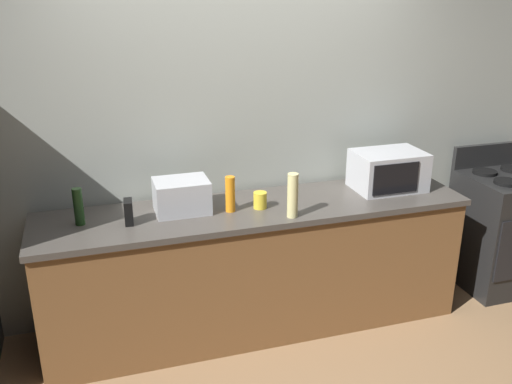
{
  "coord_description": "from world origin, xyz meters",
  "views": [
    {
      "loc": [
        -1.0,
        -2.83,
        2.27
      ],
      "look_at": [
        0.0,
        0.4,
        1.0
      ],
      "focal_mm": 39.22,
      "sensor_mm": 36.0,
      "label": 1
    }
  ],
  "objects_px": {
    "bottle_wine": "(78,207)",
    "mug_yellow": "(260,200)",
    "stove_range": "(501,230)",
    "bottle_vinegar": "(293,195)",
    "cordless_phone": "(129,212)",
    "toaster_oven": "(182,196)",
    "microwave": "(388,170)",
    "bottle_dish_soap": "(230,194)"
  },
  "relations": [
    {
      "from": "bottle_dish_soap",
      "to": "mug_yellow",
      "type": "bearing_deg",
      "value": -1.79
    },
    {
      "from": "bottle_vinegar",
      "to": "mug_yellow",
      "type": "bearing_deg",
      "value": 127.3
    },
    {
      "from": "toaster_oven",
      "to": "cordless_phone",
      "type": "xyz_separation_m",
      "value": [
        -0.34,
        -0.1,
        -0.03
      ]
    },
    {
      "from": "toaster_oven",
      "to": "bottle_dish_soap",
      "type": "xyz_separation_m",
      "value": [
        0.29,
        -0.09,
        0.01
      ]
    },
    {
      "from": "toaster_oven",
      "to": "mug_yellow",
      "type": "bearing_deg",
      "value": -10.92
    },
    {
      "from": "microwave",
      "to": "bottle_dish_soap",
      "type": "distance_m",
      "value": 1.17
    },
    {
      "from": "bottle_wine",
      "to": "toaster_oven",
      "type": "bearing_deg",
      "value": 2.07
    },
    {
      "from": "bottle_wine",
      "to": "mug_yellow",
      "type": "bearing_deg",
      "value": -3.7
    },
    {
      "from": "bottle_wine",
      "to": "microwave",
      "type": "bearing_deg",
      "value": 0.29
    },
    {
      "from": "stove_range",
      "to": "toaster_oven",
      "type": "xyz_separation_m",
      "value": [
        -2.47,
        0.06,
        0.54
      ]
    },
    {
      "from": "stove_range",
      "to": "bottle_dish_soap",
      "type": "xyz_separation_m",
      "value": [
        -2.18,
        -0.03,
        0.55
      ]
    },
    {
      "from": "cordless_phone",
      "to": "bottle_wine",
      "type": "relative_size",
      "value": 0.65
    },
    {
      "from": "toaster_oven",
      "to": "cordless_phone",
      "type": "distance_m",
      "value": 0.36
    },
    {
      "from": "bottle_wine",
      "to": "bottle_vinegar",
      "type": "distance_m",
      "value": 1.29
    },
    {
      "from": "bottle_wine",
      "to": "bottle_vinegar",
      "type": "xyz_separation_m",
      "value": [
        1.27,
        -0.27,
        0.03
      ]
    },
    {
      "from": "microwave",
      "to": "bottle_wine",
      "type": "height_order",
      "value": "microwave"
    },
    {
      "from": "cordless_phone",
      "to": "bottle_vinegar",
      "type": "bearing_deg",
      "value": -6.31
    },
    {
      "from": "cordless_phone",
      "to": "stove_range",
      "type": "bearing_deg",
      "value": 5.59
    },
    {
      "from": "bottle_wine",
      "to": "mug_yellow",
      "type": "xyz_separation_m",
      "value": [
        1.12,
        -0.07,
        -0.06
      ]
    },
    {
      "from": "bottle_dish_soap",
      "to": "bottle_vinegar",
      "type": "height_order",
      "value": "bottle_vinegar"
    },
    {
      "from": "microwave",
      "to": "bottle_vinegar",
      "type": "distance_m",
      "value": 0.87
    },
    {
      "from": "toaster_oven",
      "to": "bottle_dish_soap",
      "type": "distance_m",
      "value": 0.31
    },
    {
      "from": "stove_range",
      "to": "bottle_dish_soap",
      "type": "height_order",
      "value": "bottle_dish_soap"
    },
    {
      "from": "stove_range",
      "to": "microwave",
      "type": "bearing_deg",
      "value": 177.29
    },
    {
      "from": "stove_range",
      "to": "bottle_vinegar",
      "type": "height_order",
      "value": "bottle_vinegar"
    },
    {
      "from": "mug_yellow",
      "to": "bottle_wine",
      "type": "bearing_deg",
      "value": 176.3
    },
    {
      "from": "stove_range",
      "to": "bottle_vinegar",
      "type": "relative_size",
      "value": 3.83
    },
    {
      "from": "bottle_vinegar",
      "to": "bottle_wine",
      "type": "bearing_deg",
      "value": 168.08
    },
    {
      "from": "bottle_wine",
      "to": "bottle_vinegar",
      "type": "height_order",
      "value": "bottle_vinegar"
    },
    {
      "from": "microwave",
      "to": "bottle_wine",
      "type": "xyz_separation_m",
      "value": [
        -2.09,
        -0.01,
        -0.02
      ]
    },
    {
      "from": "cordless_phone",
      "to": "bottle_wine",
      "type": "bearing_deg",
      "value": 170.39
    },
    {
      "from": "microwave",
      "to": "bottle_vinegar",
      "type": "height_order",
      "value": "bottle_vinegar"
    },
    {
      "from": "bottle_wine",
      "to": "bottle_dish_soap",
      "type": "xyz_separation_m",
      "value": [
        0.92,
        -0.07,
        0.0
      ]
    },
    {
      "from": "toaster_oven",
      "to": "mug_yellow",
      "type": "relative_size",
      "value": 3.15
    },
    {
      "from": "bottle_wine",
      "to": "bottle_vinegar",
      "type": "relative_size",
      "value": 0.82
    },
    {
      "from": "bottle_wine",
      "to": "mug_yellow",
      "type": "relative_size",
      "value": 2.13
    },
    {
      "from": "bottle_dish_soap",
      "to": "cordless_phone",
      "type": "bearing_deg",
      "value": -179.34
    },
    {
      "from": "microwave",
      "to": "bottle_dish_soap",
      "type": "bearing_deg",
      "value": -176.25
    },
    {
      "from": "bottle_wine",
      "to": "mug_yellow",
      "type": "distance_m",
      "value": 1.12
    },
    {
      "from": "microwave",
      "to": "mug_yellow",
      "type": "xyz_separation_m",
      "value": [
        -0.97,
        -0.08,
        -0.08
      ]
    },
    {
      "from": "toaster_oven",
      "to": "cordless_phone",
      "type": "relative_size",
      "value": 2.27
    },
    {
      "from": "microwave",
      "to": "bottle_vinegar",
      "type": "relative_size",
      "value": 1.7
    }
  ]
}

